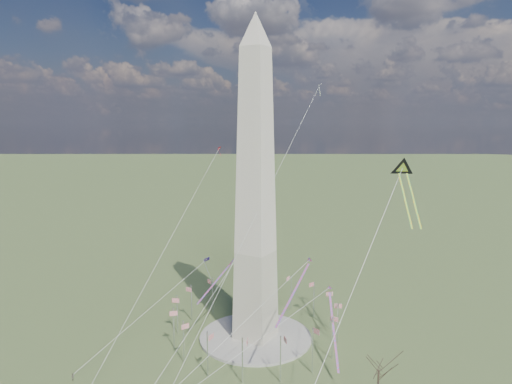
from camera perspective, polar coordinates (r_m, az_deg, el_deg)
The scene contains 13 objects.
ground at distance 154.52m, azimuth -0.04°, elevation -17.77°, with size 2000.00×2000.00×0.00m, color #456030.
plaza at distance 154.35m, azimuth -0.04°, elevation -17.64°, with size 36.00×36.00×0.80m, color #A19E93.
washington_monument at distance 139.89m, azimuth -0.05°, elevation 0.10°, with size 15.56×15.56×100.00m.
flagpole_ring at distance 151.42m, azimuth -0.04°, elevation -15.31°, with size 54.40×54.40×13.00m.
tree_near at distance 117.95m, azimuth 15.11°, elevation -20.36°, with size 9.76×9.76×17.07m.
person_west at distance 141.72m, azimuth -21.90°, elevation -20.61°, with size 0.92×0.72×1.89m, color gray.
kite_delta_black at distance 132.00m, azimuth 17.93°, elevation 2.40°, with size 12.70×19.60×16.27m.
kite_diamond_purple at distance 164.27m, azimuth -6.17°, elevation -8.69°, with size 2.30×2.82×8.25m.
kite_streamer_left at distance 124.99m, azimuth 5.29°, elevation -11.30°, with size 1.84×19.50×13.38m.
kite_streamer_mid at distance 148.19m, azimuth -2.84°, elevation -8.40°, with size 5.87×24.39×16.87m.
kite_streamer_right at distance 140.81m, azimuth 9.49°, elevation -14.90°, with size 12.29×21.32×16.11m.
kite_small_red at distance 194.81m, azimuth -4.60°, elevation 5.37°, with size 1.31×1.94×4.14m.
kite_small_white at distance 172.35m, azimuth 7.96°, elevation 12.94°, with size 1.72×1.63×4.85m.
Camera 1 is at (69.74, -119.44, 68.90)m, focal length 32.00 mm.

